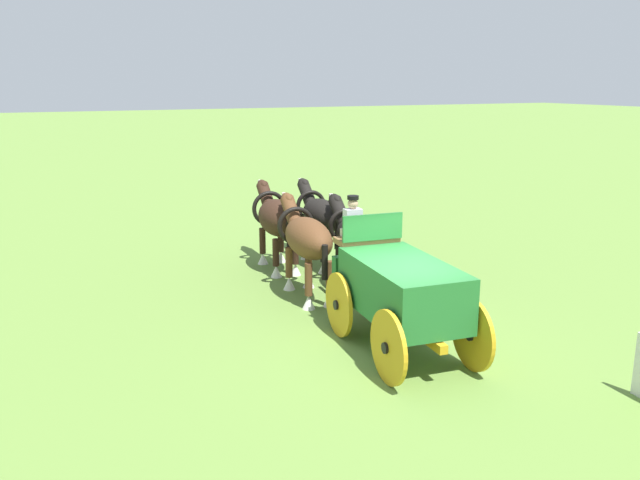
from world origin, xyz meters
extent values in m
plane|color=olive|center=(0.00, 0.00, 0.00)|extent=(220.00, 220.00, 0.00)
cube|color=#236B2D|center=(0.00, 0.00, 1.29)|extent=(3.07, 1.77, 1.04)
cube|color=brown|center=(1.71, -0.17, 1.85)|extent=(0.69, 1.38, 0.12)
cube|color=#236B2D|center=(2.11, -0.21, 1.12)|extent=(0.36, 1.21, 0.60)
cube|color=#236B2D|center=(1.41, -0.14, 2.18)|extent=(0.19, 1.33, 0.55)
cube|color=gold|center=(0.00, 0.00, 0.67)|extent=(3.23, 0.48, 0.16)
cylinder|color=gold|center=(1.25, 0.72, 0.67)|extent=(1.33, 0.21, 1.33)
cylinder|color=black|center=(1.25, 0.72, 0.67)|extent=(0.22, 0.20, 0.20)
cylinder|color=gold|center=(1.08, -0.96, 0.67)|extent=(1.33, 0.21, 1.33)
cylinder|color=black|center=(1.08, -0.96, 0.67)|extent=(0.22, 0.20, 0.20)
cylinder|color=gold|center=(-1.08, 0.96, 0.67)|extent=(1.33, 0.21, 1.33)
cylinder|color=black|center=(-1.08, 0.96, 0.67)|extent=(0.22, 0.20, 0.20)
cylinder|color=gold|center=(-1.25, -0.72, 0.67)|extent=(1.33, 0.21, 1.33)
cylinder|color=black|center=(-1.25, -0.72, 0.67)|extent=(0.22, 0.20, 0.20)
cylinder|color=brown|center=(2.75, -0.28, 0.72)|extent=(2.60, 0.36, 0.10)
cube|color=#BCB293|center=(1.86, 0.14, 1.99)|extent=(0.43, 0.36, 0.16)
cube|color=silver|center=(1.74, 0.15, 2.26)|extent=(0.28, 0.38, 0.55)
sphere|color=tan|center=(1.74, 0.15, 2.65)|extent=(0.22, 0.22, 0.22)
cylinder|color=black|center=(1.74, 0.15, 2.78)|extent=(0.24, 0.24, 0.08)
ellipsoid|color=brown|center=(3.71, 0.28, 1.50)|extent=(2.26, 1.15, 0.94)
cylinder|color=brown|center=(4.50, 0.46, 0.71)|extent=(0.18, 0.18, 0.77)
cone|color=silver|center=(4.50, 0.46, 0.16)|extent=(0.30, 0.30, 0.33)
cylinder|color=brown|center=(4.45, -0.06, 0.71)|extent=(0.18, 0.18, 0.77)
cone|color=silver|center=(4.45, -0.06, 0.16)|extent=(0.30, 0.30, 0.33)
cylinder|color=brown|center=(2.98, 0.61, 0.71)|extent=(0.18, 0.18, 0.77)
cone|color=silver|center=(2.98, 0.61, 0.16)|extent=(0.30, 0.30, 0.33)
cylinder|color=brown|center=(2.93, 0.10, 0.71)|extent=(0.18, 0.18, 0.77)
cone|color=silver|center=(2.93, 0.10, 0.16)|extent=(0.30, 0.30, 0.33)
cylinder|color=brown|center=(5.06, 0.14, 1.89)|extent=(0.98, 0.45, 0.81)
ellipsoid|color=brown|center=(5.42, 0.10, 2.15)|extent=(0.62, 0.32, 0.32)
cube|color=silver|center=(5.70, 0.08, 2.15)|extent=(0.07, 0.11, 0.24)
torus|color=black|center=(4.69, 0.18, 1.60)|extent=(0.22, 0.97, 0.97)
cylinder|color=black|center=(2.58, 0.39, 1.20)|extent=(0.14, 0.14, 0.80)
ellipsoid|color=black|center=(3.58, -1.02, 1.41)|extent=(2.07, 1.07, 0.88)
cylinder|color=black|center=(4.30, -0.85, 0.68)|extent=(0.18, 0.18, 0.73)
cone|color=silver|center=(4.30, -0.85, 0.16)|extent=(0.30, 0.30, 0.31)
cylinder|color=black|center=(4.25, -1.33, 0.68)|extent=(0.18, 0.18, 0.73)
cone|color=silver|center=(4.25, -1.33, 0.16)|extent=(0.30, 0.30, 0.31)
cylinder|color=black|center=(2.91, -0.71, 0.68)|extent=(0.18, 0.18, 0.73)
cone|color=silver|center=(2.91, -0.71, 0.16)|extent=(0.30, 0.30, 0.31)
cylinder|color=black|center=(2.86, -1.19, 0.68)|extent=(0.18, 0.18, 0.73)
cone|color=silver|center=(2.86, -1.19, 0.16)|extent=(0.30, 0.30, 0.31)
cylinder|color=black|center=(4.84, -1.14, 1.80)|extent=(0.98, 0.45, 0.81)
ellipsoid|color=black|center=(5.21, -1.18, 2.06)|extent=(0.62, 0.32, 0.32)
cube|color=silver|center=(5.49, -1.21, 2.06)|extent=(0.07, 0.11, 0.24)
torus|color=black|center=(4.48, -1.11, 1.51)|extent=(0.21, 0.92, 0.91)
cylinder|color=black|center=(2.54, -0.91, 1.11)|extent=(0.14, 0.14, 0.80)
ellipsoid|color=#331E14|center=(6.30, 0.02, 1.48)|extent=(2.07, 1.19, 0.99)
cylinder|color=#331E14|center=(7.02, 0.22, 0.69)|extent=(0.18, 0.18, 0.74)
cone|color=silver|center=(7.02, 0.22, 0.16)|extent=(0.30, 0.30, 0.32)
cylinder|color=#331E14|center=(6.96, -0.32, 0.69)|extent=(0.18, 0.18, 0.74)
cone|color=silver|center=(6.96, -0.32, 0.16)|extent=(0.30, 0.30, 0.32)
cylinder|color=#331E14|center=(5.64, 0.36, 0.69)|extent=(0.18, 0.18, 0.74)
cone|color=silver|center=(5.64, 0.36, 0.16)|extent=(0.30, 0.30, 0.32)
cylinder|color=#331E14|center=(5.58, -0.19, 0.69)|extent=(0.18, 0.18, 0.74)
cone|color=silver|center=(5.58, -0.19, 0.16)|extent=(0.30, 0.30, 0.32)
cylinder|color=#331E14|center=(7.55, -0.11, 1.88)|extent=(0.98, 0.45, 0.81)
ellipsoid|color=#331E14|center=(7.92, -0.15, 2.14)|extent=(0.62, 0.32, 0.32)
cube|color=silver|center=(8.20, -0.18, 2.14)|extent=(0.07, 0.11, 0.24)
torus|color=black|center=(7.19, -0.07, 1.58)|extent=(0.22, 1.02, 1.01)
cylinder|color=black|center=(5.27, 0.12, 1.18)|extent=(0.14, 0.14, 0.80)
ellipsoid|color=black|center=(6.17, -1.28, 1.46)|extent=(2.27, 1.10, 0.89)
cylinder|color=black|center=(6.96, -1.11, 0.70)|extent=(0.18, 0.18, 0.76)
cone|color=silver|center=(6.96, -1.11, 0.16)|extent=(0.30, 0.30, 0.32)
cylinder|color=black|center=(6.91, -1.60, 0.70)|extent=(0.18, 0.18, 0.76)
cone|color=silver|center=(6.91, -1.60, 0.16)|extent=(0.30, 0.30, 0.32)
cylinder|color=black|center=(5.43, -0.96, 0.70)|extent=(0.18, 0.18, 0.76)
cone|color=silver|center=(5.43, -0.96, 0.16)|extent=(0.30, 0.30, 0.32)
cylinder|color=black|center=(5.38, -1.44, 0.70)|extent=(0.18, 0.18, 0.76)
cone|color=silver|center=(5.38, -1.44, 0.16)|extent=(0.30, 0.30, 0.32)
cylinder|color=black|center=(7.52, -1.41, 1.85)|extent=(0.98, 0.45, 0.81)
ellipsoid|color=black|center=(7.89, -1.45, 2.11)|extent=(0.62, 0.32, 0.32)
cube|color=silver|center=(8.16, -1.48, 2.11)|extent=(0.07, 0.11, 0.24)
torus|color=black|center=(7.15, -1.38, 1.56)|extent=(0.21, 0.92, 0.92)
cylinder|color=black|center=(5.03, -1.16, 1.16)|extent=(0.14, 0.14, 0.80)
camera|label=1|loc=(-10.01, 6.53, 5.14)|focal=36.57mm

